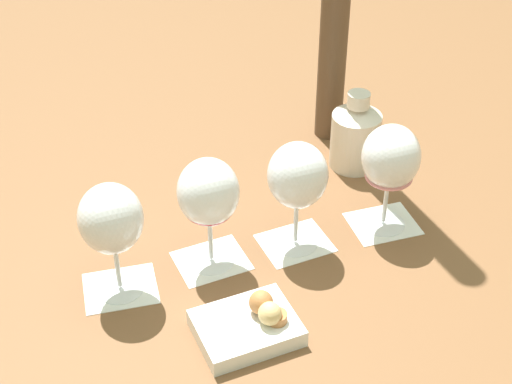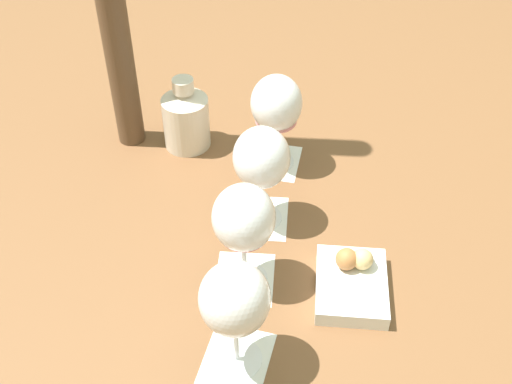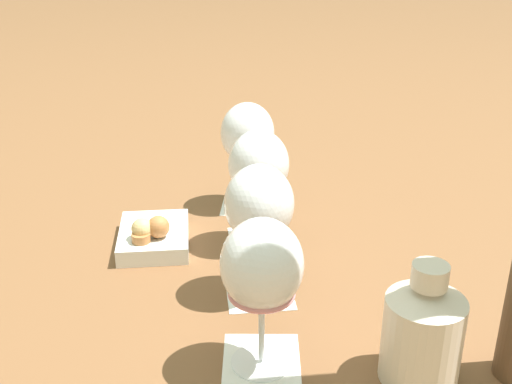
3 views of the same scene
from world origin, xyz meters
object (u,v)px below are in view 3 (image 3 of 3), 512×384
wine_glass_2 (259,170)px  ceramic_vase (423,331)px  wine_glass_3 (248,138)px  wine_glass_1 (259,209)px  wine_glass_0 (262,270)px  snack_dish (153,235)px

wine_glass_2 → ceramic_vase: wine_glass_2 is taller
wine_glass_2 → wine_glass_3: bearing=-49.5°
wine_glass_1 → wine_glass_0: bearing=124.0°
wine_glass_1 → snack_dish: size_ratio=1.06×
wine_glass_0 → wine_glass_2: (0.17, -0.25, -0.00)m
wine_glass_2 → wine_glass_3: same height
wine_glass_0 → wine_glass_1: size_ratio=1.00×
wine_glass_1 → wine_glass_2: 0.14m
wine_glass_0 → ceramic_vase: 0.19m
wine_glass_2 → wine_glass_3: size_ratio=1.00×
snack_dish → wine_glass_1: bearing=175.5°
wine_glass_3 → wine_glass_2: bearing=130.5°
ceramic_vase → snack_dish: size_ratio=0.84×
snack_dish → wine_glass_3: bearing=-99.8°
wine_glass_2 → snack_dish: 0.20m
wine_glass_0 → wine_glass_3: same height
ceramic_vase → snack_dish: bearing=-8.4°
wine_glass_0 → snack_dish: (0.30, -0.15, -0.11)m
snack_dish → ceramic_vase: bearing=171.6°
wine_glass_0 → ceramic_vase: wine_glass_0 is taller
wine_glass_1 → wine_glass_3: bearing=-53.0°
wine_glass_0 → wine_glass_1: bearing=-56.0°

